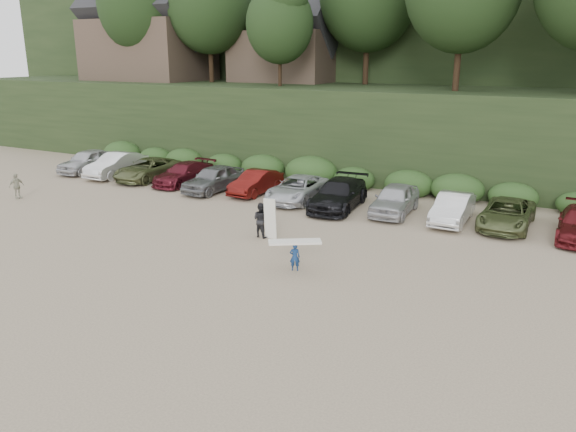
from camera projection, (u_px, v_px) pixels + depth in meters
The scene contains 6 objects.
ground at pixel (271, 268), 22.58m from camera, with size 120.00×120.00×0.00m, color tan.
hillside_backdrop at pixel (465, 19), 50.06m from camera, with size 90.00×41.50×28.00m.
parked_cars at pixel (296, 188), 32.70m from camera, with size 36.77×6.17×1.63m.
distant_walker at pixel (16, 186), 33.11m from camera, with size 0.89×0.37×1.52m, color #A9A78F.
child_surfer at pixel (295, 250), 22.10m from camera, with size 2.06×1.59×1.24m.
adult_surfer at pixel (262, 220), 26.15m from camera, with size 1.30×0.75×1.96m.
Camera 1 is at (10.44, -18.33, 8.35)m, focal length 35.00 mm.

